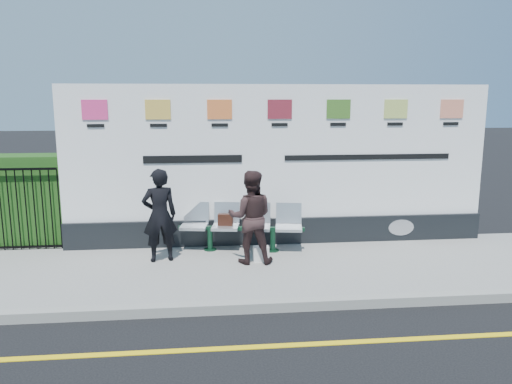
# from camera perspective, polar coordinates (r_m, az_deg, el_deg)

# --- Properties ---
(ground) EXTENTS (80.00, 80.00, 0.00)m
(ground) POSITION_cam_1_polar(r_m,az_deg,el_deg) (6.17, 3.13, -17.16)
(ground) COLOR black
(pavement) EXTENTS (14.00, 3.00, 0.12)m
(pavement) POSITION_cam_1_polar(r_m,az_deg,el_deg) (8.42, 0.46, -8.84)
(pavement) COLOR gray
(pavement) RESTS_ON ground
(kerb) EXTENTS (14.00, 0.18, 0.14)m
(kerb) POSITION_cam_1_polar(r_m,az_deg,el_deg) (7.03, 1.84, -12.86)
(kerb) COLOR gray
(kerb) RESTS_ON ground
(yellow_line) EXTENTS (14.00, 0.10, 0.01)m
(yellow_line) POSITION_cam_1_polar(r_m,az_deg,el_deg) (6.16, 3.13, -17.12)
(yellow_line) COLOR yellow
(yellow_line) RESTS_ON ground
(billboard) EXTENTS (8.00, 0.30, 3.00)m
(billboard) POSITION_cam_1_polar(r_m,az_deg,el_deg) (9.44, 2.59, 1.84)
(billboard) COLOR black
(billboard) RESTS_ON pavement
(hedge) EXTENTS (2.35, 0.70, 1.70)m
(hedge) POSITION_cam_1_polar(r_m,az_deg,el_deg) (10.54, -26.30, -0.82)
(hedge) COLOR #204B16
(hedge) RESTS_ON pavement
(railing) EXTENTS (2.05, 0.06, 1.54)m
(railing) POSITION_cam_1_polar(r_m,az_deg,el_deg) (10.14, -27.13, -1.77)
(railing) COLOR black
(railing) RESTS_ON pavement
(bench) EXTENTS (2.26, 0.91, 0.47)m
(bench) POSITION_cam_1_polar(r_m,az_deg,el_deg) (9.15, -1.69, -5.28)
(bench) COLOR #B2B7BC
(bench) RESTS_ON pavement
(woman_left) EXTENTS (0.66, 0.51, 1.60)m
(woman_left) POSITION_cam_1_polar(r_m,az_deg,el_deg) (8.60, -10.96, -2.63)
(woman_left) COLOR black
(woman_left) RESTS_ON pavement
(woman_right) EXTENTS (0.81, 0.66, 1.58)m
(woman_right) POSITION_cam_1_polar(r_m,az_deg,el_deg) (8.37, -0.62, -2.88)
(woman_right) COLOR #312020
(woman_right) RESTS_ON pavement
(handbag_brown) EXTENTS (0.28, 0.16, 0.21)m
(handbag_brown) POSITION_cam_1_polar(r_m,az_deg,el_deg) (9.09, -3.52, -3.18)
(handbag_brown) COLOR black
(handbag_brown) RESTS_ON bench
(carrier_bag_white) EXTENTS (0.26, 0.16, 0.26)m
(carrier_bag_white) POSITION_cam_1_polar(r_m,az_deg,el_deg) (8.58, 0.58, -7.09)
(carrier_bag_white) COLOR silver
(carrier_bag_white) RESTS_ON pavement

